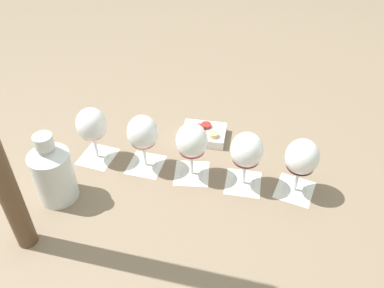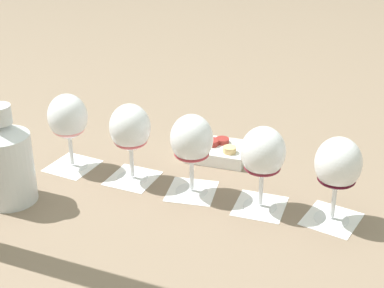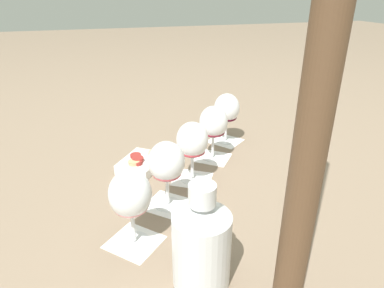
{
  "view_description": "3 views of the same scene",
  "coord_description": "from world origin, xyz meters",
  "px_view_note": "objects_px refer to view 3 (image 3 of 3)",
  "views": [
    {
      "loc": [
        0.75,
        -0.39,
        0.81
      ],
      "look_at": [
        -0.0,
        0.0,
        0.11
      ],
      "focal_mm": 38.0,
      "sensor_mm": 36.0,
      "label": 1
    },
    {
      "loc": [
        1.0,
        -0.35,
        0.63
      ],
      "look_at": [
        -0.0,
        0.0,
        0.11
      ],
      "focal_mm": 55.0,
      "sensor_mm": 36.0,
      "label": 2
    },
    {
      "loc": [
        -0.24,
        -0.81,
        0.5
      ],
      "look_at": [
        -0.0,
        0.0,
        0.11
      ],
      "focal_mm": 32.0,
      "sensor_mm": 36.0,
      "label": 3
    }
  ],
  "objects_px": {
    "snack_dish": "(141,163)",
    "umbrella_pole": "(329,29)",
    "wine_glass_3": "(213,124)",
    "wine_glass_0": "(130,197)",
    "ceramic_vase": "(202,242)",
    "wine_glass_4": "(227,110)",
    "wine_glass_1": "(167,165)",
    "wine_glass_2": "(192,143)"
  },
  "relations": [
    {
      "from": "ceramic_vase",
      "to": "snack_dish",
      "type": "bearing_deg",
      "value": 94.84
    },
    {
      "from": "wine_glass_2",
      "to": "umbrella_pole",
      "type": "distance_m",
      "value": 0.57
    },
    {
      "from": "wine_glass_2",
      "to": "umbrella_pole",
      "type": "bearing_deg",
      "value": -86.51
    },
    {
      "from": "wine_glass_4",
      "to": "umbrella_pole",
      "type": "bearing_deg",
      "value": -103.43
    },
    {
      "from": "wine_glass_3",
      "to": "snack_dish",
      "type": "height_order",
      "value": "wine_glass_3"
    },
    {
      "from": "snack_dish",
      "to": "wine_glass_0",
      "type": "bearing_deg",
      "value": -101.41
    },
    {
      "from": "ceramic_vase",
      "to": "snack_dish",
      "type": "height_order",
      "value": "ceramic_vase"
    },
    {
      "from": "wine_glass_2",
      "to": "ceramic_vase",
      "type": "xyz_separation_m",
      "value": [
        -0.09,
        -0.35,
        -0.03
      ]
    },
    {
      "from": "wine_glass_2",
      "to": "snack_dish",
      "type": "distance_m",
      "value": 0.2
    },
    {
      "from": "wine_glass_3",
      "to": "ceramic_vase",
      "type": "relative_size",
      "value": 0.83
    },
    {
      "from": "wine_glass_2",
      "to": "wine_glass_4",
      "type": "xyz_separation_m",
      "value": [
        0.19,
        0.22,
        -0.0
      ]
    },
    {
      "from": "ceramic_vase",
      "to": "snack_dish",
      "type": "relative_size",
      "value": 1.21
    },
    {
      "from": "wine_glass_1",
      "to": "snack_dish",
      "type": "distance_m",
      "value": 0.24
    },
    {
      "from": "wine_glass_1",
      "to": "wine_glass_2",
      "type": "xyz_separation_m",
      "value": [
        0.09,
        0.1,
        0.0
      ]
    },
    {
      "from": "snack_dish",
      "to": "umbrella_pole",
      "type": "relative_size",
      "value": 0.19
    },
    {
      "from": "wine_glass_0",
      "to": "wine_glass_3",
      "type": "relative_size",
      "value": 1.0
    },
    {
      "from": "snack_dish",
      "to": "umbrella_pole",
      "type": "xyz_separation_m",
      "value": [
        0.15,
        -0.57,
        0.44
      ]
    },
    {
      "from": "wine_glass_3",
      "to": "umbrella_pole",
      "type": "height_order",
      "value": "umbrella_pole"
    },
    {
      "from": "wine_glass_1",
      "to": "snack_dish",
      "type": "xyz_separation_m",
      "value": [
        -0.03,
        0.21,
        -0.1
      ]
    },
    {
      "from": "wine_glass_4",
      "to": "snack_dish",
      "type": "xyz_separation_m",
      "value": [
        -0.32,
        -0.11,
        -0.1
      ]
    },
    {
      "from": "wine_glass_0",
      "to": "wine_glass_1",
      "type": "distance_m",
      "value": 0.15
    },
    {
      "from": "ceramic_vase",
      "to": "umbrella_pole",
      "type": "height_order",
      "value": "umbrella_pole"
    },
    {
      "from": "ceramic_vase",
      "to": "snack_dish",
      "type": "distance_m",
      "value": 0.47
    },
    {
      "from": "ceramic_vase",
      "to": "umbrella_pole",
      "type": "bearing_deg",
      "value": -41.89
    },
    {
      "from": "wine_glass_0",
      "to": "ceramic_vase",
      "type": "height_order",
      "value": "ceramic_vase"
    },
    {
      "from": "wine_glass_3",
      "to": "wine_glass_1",
      "type": "bearing_deg",
      "value": -132.36
    },
    {
      "from": "wine_glass_4",
      "to": "wine_glass_0",
      "type": "bearing_deg",
      "value": -131.08
    },
    {
      "from": "wine_glass_1",
      "to": "wine_glass_4",
      "type": "height_order",
      "value": "same"
    },
    {
      "from": "wine_glass_3",
      "to": "umbrella_pole",
      "type": "relative_size",
      "value": 0.19
    },
    {
      "from": "wine_glass_2",
      "to": "wine_glass_4",
      "type": "bearing_deg",
      "value": 49.72
    },
    {
      "from": "snack_dish",
      "to": "umbrella_pole",
      "type": "distance_m",
      "value": 0.73
    },
    {
      "from": "wine_glass_3",
      "to": "umbrella_pole",
      "type": "xyz_separation_m",
      "value": [
        -0.07,
        -0.57,
        0.34
      ]
    },
    {
      "from": "wine_glass_2",
      "to": "wine_glass_4",
      "type": "height_order",
      "value": "same"
    },
    {
      "from": "wine_glass_0",
      "to": "wine_glass_1",
      "type": "xyz_separation_m",
      "value": [
        0.1,
        0.11,
        0.0
      ]
    },
    {
      "from": "wine_glass_0",
      "to": "wine_glass_2",
      "type": "height_order",
      "value": "same"
    },
    {
      "from": "wine_glass_1",
      "to": "umbrella_pole",
      "type": "bearing_deg",
      "value": -71.39
    },
    {
      "from": "wine_glass_2",
      "to": "wine_glass_3",
      "type": "distance_m",
      "value": 0.15
    },
    {
      "from": "ceramic_vase",
      "to": "wine_glass_2",
      "type": "bearing_deg",
      "value": 76.16
    },
    {
      "from": "wine_glass_3",
      "to": "snack_dish",
      "type": "distance_m",
      "value": 0.25
    },
    {
      "from": "wine_glass_3",
      "to": "wine_glass_4",
      "type": "height_order",
      "value": "same"
    },
    {
      "from": "ceramic_vase",
      "to": "umbrella_pole",
      "type": "distance_m",
      "value": 0.4
    },
    {
      "from": "snack_dish",
      "to": "wine_glass_2",
      "type": "bearing_deg",
      "value": -41.57
    }
  ]
}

